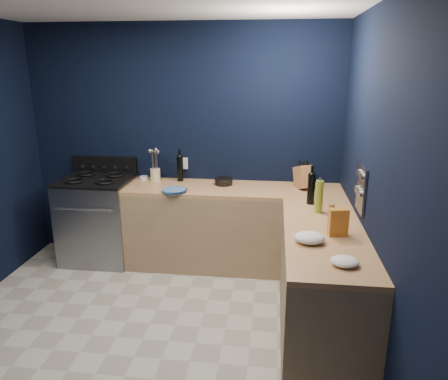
# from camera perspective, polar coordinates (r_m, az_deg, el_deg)

# --- Properties ---
(floor) EXTENTS (3.50, 3.50, 0.02)m
(floor) POSITION_cam_1_polar(r_m,az_deg,el_deg) (3.74, -10.88, -19.24)
(floor) COLOR #ABA696
(floor) RESTS_ON ground
(wall_back) EXTENTS (3.50, 0.02, 2.60)m
(wall_back) POSITION_cam_1_polar(r_m,az_deg,el_deg) (4.82, -5.45, 6.21)
(wall_back) COLOR black
(wall_back) RESTS_ON ground
(wall_right) EXTENTS (0.02, 3.50, 2.60)m
(wall_right) POSITION_cam_1_polar(r_m,az_deg,el_deg) (3.09, 20.51, -0.67)
(wall_right) COLOR black
(wall_right) RESTS_ON ground
(cab_back) EXTENTS (2.30, 0.63, 0.86)m
(cab_back) POSITION_cam_1_polar(r_m,az_deg,el_deg) (4.66, 1.26, -5.24)
(cab_back) COLOR #9B7A58
(cab_back) RESTS_ON floor
(top_back) EXTENTS (2.30, 0.63, 0.04)m
(top_back) POSITION_cam_1_polar(r_m,az_deg,el_deg) (4.51, 1.30, 0.08)
(top_back) COLOR #935D32
(top_back) RESTS_ON cab_back
(cab_right) EXTENTS (0.63, 1.67, 0.86)m
(cab_right) POSITION_cam_1_polar(r_m,az_deg,el_deg) (3.62, 12.95, -12.42)
(cab_right) COLOR #9B7A58
(cab_right) RESTS_ON floor
(top_right) EXTENTS (0.63, 1.67, 0.04)m
(top_right) POSITION_cam_1_polar(r_m,az_deg,el_deg) (3.43, 13.44, -5.81)
(top_right) COLOR #935D32
(top_right) RESTS_ON cab_right
(gas_range) EXTENTS (0.76, 0.66, 0.92)m
(gas_range) POSITION_cam_1_polar(r_m,az_deg,el_deg) (5.01, -16.50, -3.99)
(gas_range) COLOR gray
(gas_range) RESTS_ON floor
(oven_door) EXTENTS (0.59, 0.02, 0.42)m
(oven_door) POSITION_cam_1_polar(r_m,az_deg,el_deg) (4.74, -17.96, -5.41)
(oven_door) COLOR black
(oven_door) RESTS_ON gas_range
(cooktop) EXTENTS (0.76, 0.66, 0.03)m
(cooktop) POSITION_cam_1_polar(r_m,az_deg,el_deg) (4.87, -16.95, 1.26)
(cooktop) COLOR black
(cooktop) RESTS_ON gas_range
(backguard) EXTENTS (0.76, 0.06, 0.20)m
(backguard) POSITION_cam_1_polar(r_m,az_deg,el_deg) (5.11, -15.73, 3.28)
(backguard) COLOR black
(backguard) RESTS_ON gas_range
(spice_panel) EXTENTS (0.02, 0.28, 0.38)m
(spice_panel) POSITION_cam_1_polar(r_m,az_deg,el_deg) (3.63, 18.02, 0.08)
(spice_panel) COLOR gray
(spice_panel) RESTS_ON wall_right
(wall_outlet) EXTENTS (0.09, 0.02, 0.13)m
(wall_outlet) POSITION_cam_1_polar(r_m,az_deg,el_deg) (4.84, -5.43, 3.60)
(wall_outlet) COLOR white
(wall_outlet) RESTS_ON wall_back
(plate_stack) EXTENTS (0.27, 0.27, 0.03)m
(plate_stack) POSITION_cam_1_polar(r_m,az_deg,el_deg) (4.37, -6.74, -0.08)
(plate_stack) COLOR teal
(plate_stack) RESTS_ON top_back
(ramekin) EXTENTS (0.12, 0.12, 0.04)m
(ramekin) POSITION_cam_1_polar(r_m,az_deg,el_deg) (4.91, -10.75, 1.62)
(ramekin) COLOR white
(ramekin) RESTS_ON top_back
(utensil_crock) EXTENTS (0.15, 0.15, 0.14)m
(utensil_crock) POSITION_cam_1_polar(r_m,az_deg,el_deg) (4.82, -9.25, 2.05)
(utensil_crock) COLOR beige
(utensil_crock) RESTS_ON top_back
(wine_bottle_back) EXTENTS (0.08, 0.08, 0.28)m
(wine_bottle_back) POSITION_cam_1_polar(r_m,az_deg,el_deg) (4.76, -5.94, 2.89)
(wine_bottle_back) COLOR black
(wine_bottle_back) RESTS_ON top_back
(lemon_basket) EXTENTS (0.23, 0.23, 0.07)m
(lemon_basket) POSITION_cam_1_polar(r_m,az_deg,el_deg) (4.61, -0.05, 1.16)
(lemon_basket) COLOR black
(lemon_basket) RESTS_ON top_back
(knife_block) EXTENTS (0.22, 0.30, 0.29)m
(knife_block) POSITION_cam_1_polar(r_m,az_deg,el_deg) (4.54, 10.62, 1.70)
(knife_block) COLOR #935C30
(knife_block) RESTS_ON top_back
(wine_bottle_right) EXTENTS (0.07, 0.07, 0.29)m
(wine_bottle_right) POSITION_cam_1_polar(r_m,az_deg,el_deg) (4.03, 11.65, 0.12)
(wine_bottle_right) COLOR black
(wine_bottle_right) RESTS_ON top_right
(oil_bottle) EXTENTS (0.07, 0.07, 0.29)m
(oil_bottle) POSITION_cam_1_polar(r_m,az_deg,el_deg) (3.80, 12.70, -0.88)
(oil_bottle) COLOR olive
(oil_bottle) RESTS_ON top_right
(spice_jar_near) EXTENTS (0.05, 0.05, 0.11)m
(spice_jar_near) POSITION_cam_1_polar(r_m,az_deg,el_deg) (3.76, 14.28, -2.64)
(spice_jar_near) COLOR olive
(spice_jar_near) RESTS_ON top_right
(spice_jar_far) EXTENTS (0.06, 0.06, 0.09)m
(spice_jar_far) POSITION_cam_1_polar(r_m,az_deg,el_deg) (3.59, 15.02, -3.76)
(spice_jar_far) COLOR olive
(spice_jar_far) RESTS_ON top_right
(crouton_bag) EXTENTS (0.16, 0.09, 0.21)m
(crouton_bag) POSITION_cam_1_polar(r_m,az_deg,el_deg) (3.34, 15.13, -4.23)
(crouton_bag) COLOR #B0280B
(crouton_bag) RESTS_ON top_right
(towel_front) EXTENTS (0.28, 0.26, 0.08)m
(towel_front) POSITION_cam_1_polar(r_m,az_deg,el_deg) (3.18, 11.46, -6.33)
(towel_front) COLOR white
(towel_front) RESTS_ON top_right
(towel_end) EXTENTS (0.21, 0.20, 0.05)m
(towel_end) POSITION_cam_1_polar(r_m,az_deg,el_deg) (2.90, 15.93, -9.24)
(towel_end) COLOR white
(towel_end) RESTS_ON top_right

